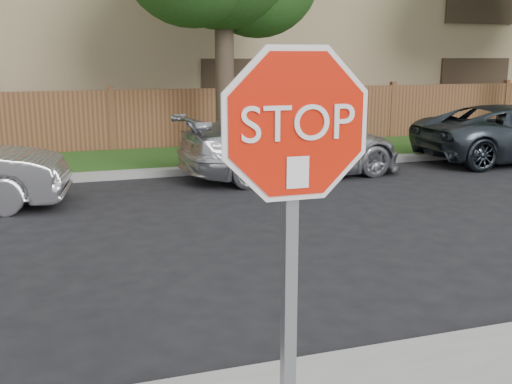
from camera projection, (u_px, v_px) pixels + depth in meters
name	position (u px, v px, depth m)	size (l,w,h in m)	color
ground	(243.00, 378.00, 4.67)	(90.00, 90.00, 0.00)	black
far_curb	(127.00, 174.00, 12.21)	(70.00, 0.30, 0.15)	gray
grass_strip	(119.00, 162.00, 13.74)	(70.00, 3.00, 0.12)	#1E4714
fence	(112.00, 122.00, 15.05)	(70.00, 0.12, 1.60)	brown
apartment_building	(93.00, 21.00, 19.63)	(35.20, 9.20, 7.20)	tan
stop_sign	(294.00, 191.00, 2.83)	(1.01, 0.13, 2.55)	gray
sedan_right	(292.00, 143.00, 12.30)	(1.90, 4.68, 1.36)	silver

